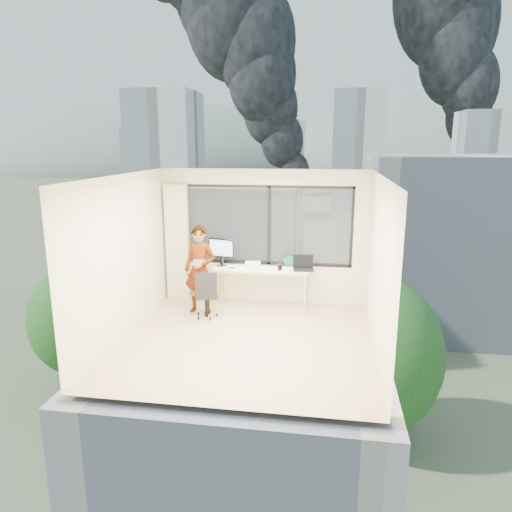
% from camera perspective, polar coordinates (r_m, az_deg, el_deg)
% --- Properties ---
extents(floor, '(4.00, 4.00, 0.01)m').
position_cam_1_polar(floor, '(7.60, -1.19, -10.24)').
color(floor, tan).
rests_on(floor, ground).
extents(ceiling, '(4.00, 4.00, 0.01)m').
position_cam_1_polar(ceiling, '(6.96, -1.30, 9.73)').
color(ceiling, white).
rests_on(ceiling, ground).
extents(wall_front, '(4.00, 0.01, 2.60)m').
position_cam_1_polar(wall_front, '(5.30, -5.08, -5.99)').
color(wall_front, beige).
rests_on(wall_front, ground).
extents(wall_left, '(0.01, 4.00, 2.60)m').
position_cam_1_polar(wall_left, '(7.77, -15.92, -0.10)').
color(wall_left, beige).
rests_on(wall_left, ground).
extents(wall_right, '(0.01, 4.00, 2.60)m').
position_cam_1_polar(wall_right, '(7.10, 14.85, -1.29)').
color(wall_right, beige).
rests_on(wall_right, ground).
extents(window_wall, '(3.30, 0.16, 1.55)m').
position_cam_1_polar(window_wall, '(9.05, 1.30, 3.77)').
color(window_wall, black).
rests_on(window_wall, ground).
extents(curtain, '(0.45, 0.14, 2.30)m').
position_cam_1_polar(curtain, '(9.40, -9.57, 1.63)').
color(curtain, beige).
rests_on(curtain, floor).
extents(desk, '(1.80, 0.60, 0.75)m').
position_cam_1_polar(desk, '(9.00, 0.65, -3.82)').
color(desk, tan).
rests_on(desk, floor).
extents(chair, '(0.57, 0.57, 0.90)m').
position_cam_1_polar(chair, '(8.44, -6.11, -4.56)').
color(chair, black).
rests_on(chair, floor).
extents(person, '(0.64, 0.46, 1.63)m').
position_cam_1_polar(person, '(8.60, -6.85, -1.69)').
color(person, '#2D2D33').
rests_on(person, floor).
extents(monitor, '(0.55, 0.23, 0.54)m').
position_cam_1_polar(monitor, '(9.08, -4.23, 0.52)').
color(monitor, black).
rests_on(monitor, desk).
extents(game_console, '(0.32, 0.28, 0.07)m').
position_cam_1_polar(game_console, '(9.10, -0.38, -0.93)').
color(game_console, white).
rests_on(game_console, desk).
extents(laptop, '(0.43, 0.45, 0.25)m').
position_cam_1_polar(laptop, '(8.79, 5.83, -0.94)').
color(laptop, black).
rests_on(laptop, desk).
extents(cellphone, '(0.12, 0.07, 0.01)m').
position_cam_1_polar(cellphone, '(8.93, -2.96, -1.42)').
color(cellphone, black).
rests_on(cellphone, desk).
extents(pen_cup, '(0.11, 0.11, 0.11)m').
position_cam_1_polar(pen_cup, '(8.79, 2.93, -1.36)').
color(pen_cup, black).
rests_on(pen_cup, desk).
extents(handbag, '(0.29, 0.16, 0.21)m').
position_cam_1_polar(handbag, '(9.03, 4.19, -0.62)').
color(handbag, '#0D524A').
rests_on(handbag, desk).
extents(exterior_ground, '(400.00, 400.00, 0.04)m').
position_cam_1_polar(exterior_ground, '(127.99, 8.35, 5.82)').
color(exterior_ground, '#515B3D').
rests_on(exterior_ground, ground).
extents(near_bldg_a, '(16.00, 12.00, 14.00)m').
position_cam_1_polar(near_bldg_a, '(39.54, -6.37, -1.22)').
color(near_bldg_a, beige).
rests_on(near_bldg_a, exterior_ground).
extents(near_bldg_b, '(14.00, 13.00, 16.00)m').
position_cam_1_polar(near_bldg_b, '(47.00, 22.00, 1.50)').
color(near_bldg_b, silver).
rests_on(near_bldg_b, exterior_ground).
extents(far_tower_a, '(14.00, 14.00, 28.00)m').
position_cam_1_polar(far_tower_a, '(108.13, -10.87, 11.77)').
color(far_tower_a, silver).
rests_on(far_tower_a, exterior_ground).
extents(far_tower_b, '(13.00, 13.00, 30.00)m').
position_cam_1_polar(far_tower_b, '(127.03, 12.28, 12.40)').
color(far_tower_b, silver).
rests_on(far_tower_b, exterior_ground).
extents(far_tower_c, '(15.00, 15.00, 26.00)m').
position_cam_1_polar(far_tower_c, '(153.27, 26.02, 10.76)').
color(far_tower_c, silver).
rests_on(far_tower_c, exterior_ground).
extents(far_tower_d, '(16.00, 14.00, 22.00)m').
position_cam_1_polar(far_tower_d, '(168.48, -12.63, 11.25)').
color(far_tower_d, silver).
rests_on(far_tower_d, exterior_ground).
extents(hill_a, '(288.00, 216.00, 90.00)m').
position_cam_1_polar(hill_a, '(349.01, -11.60, 10.56)').
color(hill_a, slate).
rests_on(hill_a, exterior_ground).
extents(hill_b, '(300.00, 220.00, 96.00)m').
position_cam_1_polar(hill_b, '(341.86, 26.09, 9.41)').
color(hill_b, slate).
rests_on(hill_b, exterior_ground).
extents(tree_a, '(7.00, 7.00, 8.00)m').
position_cam_1_polar(tree_a, '(36.05, -20.60, -8.55)').
color(tree_a, '#1D521B').
rests_on(tree_a, exterior_ground).
extents(tree_b, '(7.60, 7.60, 9.00)m').
position_cam_1_polar(tree_b, '(27.98, 14.03, -13.52)').
color(tree_b, '#1D521B').
rests_on(tree_b, exterior_ground).
extents(smoke_plume_a, '(40.00, 24.00, 90.00)m').
position_cam_1_polar(smoke_plume_a, '(161.29, 5.27, 26.45)').
color(smoke_plume_a, black).
rests_on(smoke_plume_a, exterior_ground).
extents(smoke_plume_b, '(30.00, 18.00, 70.00)m').
position_cam_1_polar(smoke_plume_b, '(186.37, 27.32, 19.58)').
color(smoke_plume_b, black).
rests_on(smoke_plume_b, exterior_ground).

